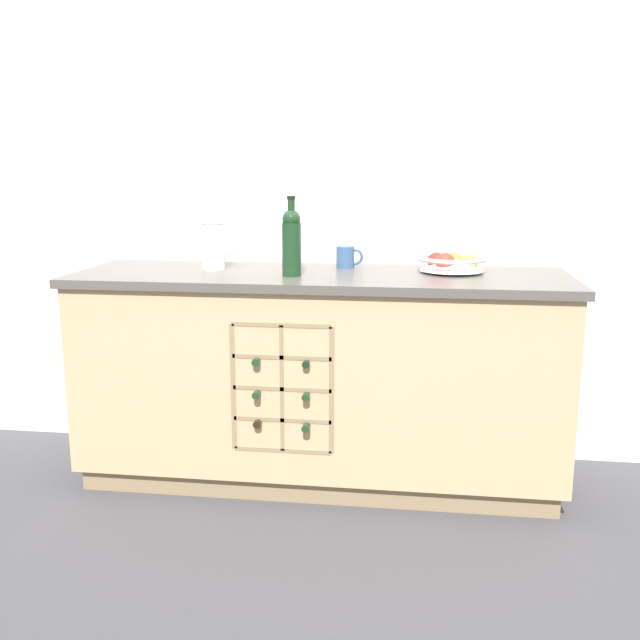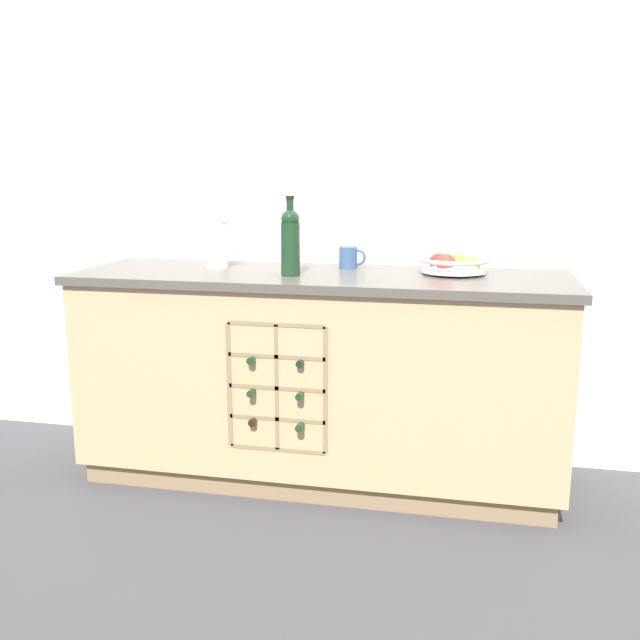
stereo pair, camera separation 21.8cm
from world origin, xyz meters
TOP-DOWN VIEW (x-y plane):
  - ground_plane at (0.00, 0.00)m, footprint 14.00×14.00m
  - back_wall at (0.00, 0.36)m, footprint 4.40×0.06m
  - kitchen_island at (-0.00, -0.00)m, footprint 2.00×0.65m
  - fruit_bowl at (0.53, 0.09)m, footprint 0.28×0.28m
  - white_pitcher at (-0.45, 0.05)m, footprint 0.15×0.10m
  - ceramic_mug at (0.09, 0.17)m, footprint 0.12×0.08m
  - standing_wine_bottle at (-0.10, -0.09)m, footprint 0.08×0.08m

SIDE VIEW (x-z plane):
  - ground_plane at x=0.00m, z-range 0.00..0.00m
  - kitchen_island at x=0.00m, z-range 0.01..0.89m
  - fruit_bowl at x=0.53m, z-range 0.88..0.97m
  - ceramic_mug at x=0.09m, z-range 0.88..0.97m
  - white_pitcher at x=-0.45m, z-range 0.89..1.08m
  - standing_wine_bottle at x=-0.10m, z-range 0.87..1.18m
  - back_wall at x=0.00m, z-range 0.00..2.55m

